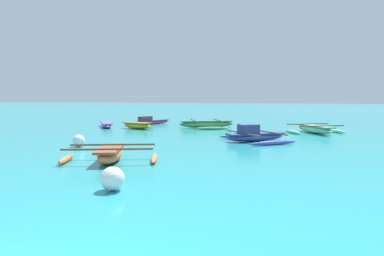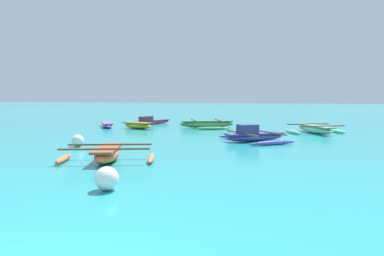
{
  "view_description": "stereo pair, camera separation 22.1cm",
  "coord_description": "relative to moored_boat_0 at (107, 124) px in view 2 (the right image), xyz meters",
  "views": [
    {
      "loc": [
        2.52,
        -2.28,
        2.16
      ],
      "look_at": [
        -3.85,
        17.85,
        0.25
      ],
      "focal_mm": 32.0,
      "sensor_mm": 36.0,
      "label": 1
    },
    {
      "loc": [
        2.73,
        -2.22,
        2.16
      ],
      "look_at": [
        -3.85,
        17.85,
        0.25
      ],
      "focal_mm": 32.0,
      "sensor_mm": 36.0,
      "label": 2
    }
  ],
  "objects": [
    {
      "name": "mooring_buoy_2",
      "position": [
        4.18,
        -9.0,
        0.07
      ],
      "size": [
        0.52,
        0.52,
        0.52
      ],
      "color": "white",
      "rests_on": "ground_plane"
    },
    {
      "name": "moored_boat_4",
      "position": [
        2.76,
        -0.52,
        0.05
      ],
      "size": [
        2.37,
        1.34,
        0.44
      ],
      "rotation": [
        0.0,
        0.0,
        -0.25
      ],
      "color": "gold",
      "rests_on": "ground_plane"
    },
    {
      "name": "moored_boat_1",
      "position": [
        1.99,
        3.08,
        0.04
      ],
      "size": [
        2.01,
        4.02,
        0.67
      ],
      "rotation": [
        0.0,
        0.0,
        1.19
      ],
      "color": "#9E3562",
      "rests_on": "ground_plane"
    },
    {
      "name": "moored_boat_6",
      "position": [
        7.04,
        1.76,
        0.06
      ],
      "size": [
        3.76,
        4.13,
        0.54
      ],
      "rotation": [
        0.0,
        0.0,
        0.46
      ],
      "color": "#5DA55E",
      "rests_on": "ground_plane"
    },
    {
      "name": "moored_boat_2",
      "position": [
        14.22,
        0.16,
        0.05
      ],
      "size": [
        3.64,
        3.4,
        0.53
      ],
      "rotation": [
        0.0,
        0.0,
        -1.06
      ],
      "color": "#8AE5AF",
      "rests_on": "ground_plane"
    },
    {
      "name": "moored_boat_3",
      "position": [
        7.32,
        -11.63,
        0.06
      ],
      "size": [
        3.48,
        2.59,
        0.54
      ],
      "rotation": [
        0.0,
        0.0,
        -1.2
      ],
      "color": "orange",
      "rests_on": "ground_plane"
    },
    {
      "name": "mooring_buoy_1",
      "position": [
        9.26,
        -14.76,
        0.08
      ],
      "size": [
        0.56,
        0.56,
        0.56
      ],
      "color": "white",
      "rests_on": "ground_plane"
    },
    {
      "name": "moored_boat_0",
      "position": [
        0.0,
        0.0,
        0.0
      ],
      "size": [
        2.54,
        3.12,
        0.35
      ],
      "rotation": [
        0.0,
        0.0,
        -0.94
      ],
      "color": "#B47AD3",
      "rests_on": "ground_plane"
    },
    {
      "name": "moored_boat_5",
      "position": [
        11.23,
        -4.7,
        0.08
      ],
      "size": [
        3.96,
        4.08,
        0.84
      ],
      "rotation": [
        0.0,
        0.0,
        0.69
      ],
      "color": "#464FAB",
      "rests_on": "ground_plane"
    }
  ]
}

